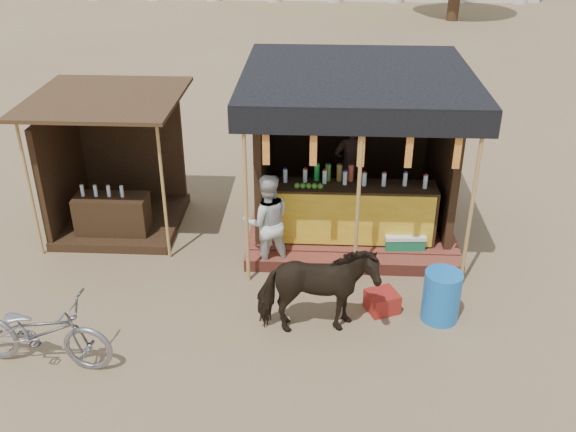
# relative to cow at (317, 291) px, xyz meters

# --- Properties ---
(ground) EXTENTS (120.00, 120.00, 0.00)m
(ground) POSITION_rel_cow_xyz_m (-0.44, -0.35, -0.66)
(ground) COLOR #846B4C
(ground) RESTS_ON ground
(main_stall) EXTENTS (3.60, 3.61, 2.78)m
(main_stall) POSITION_rel_cow_xyz_m (0.55, 3.01, 0.37)
(main_stall) COLOR brown
(main_stall) RESTS_ON ground
(secondary_stall) EXTENTS (2.40, 2.40, 2.38)m
(secondary_stall) POSITION_rel_cow_xyz_m (-3.61, 2.89, 0.19)
(secondary_stall) COLOR #332012
(secondary_stall) RESTS_ON ground
(cow) EXTENTS (1.64, 0.93, 1.32)m
(cow) POSITION_rel_cow_xyz_m (0.00, 0.00, 0.00)
(cow) COLOR black
(cow) RESTS_ON ground
(motorbike) EXTENTS (1.93, 0.84, 0.98)m
(motorbike) POSITION_rel_cow_xyz_m (-3.42, -0.81, -0.17)
(motorbike) COLOR gray
(motorbike) RESTS_ON ground
(bystander) EXTENTS (0.88, 0.76, 1.56)m
(bystander) POSITION_rel_cow_xyz_m (-0.79, 1.65, 0.12)
(bystander) COLOR silver
(bystander) RESTS_ON ground
(blue_barrel) EXTENTS (0.54, 0.54, 0.74)m
(blue_barrel) POSITION_rel_cow_xyz_m (1.71, 0.39, -0.29)
(blue_barrel) COLOR blue
(blue_barrel) RESTS_ON ground
(red_crate) EXTENTS (0.53, 0.52, 0.29)m
(red_crate) POSITION_rel_cow_xyz_m (0.93, 0.54, -0.51)
(red_crate) COLOR maroon
(red_crate) RESTS_ON ground
(cooler) EXTENTS (0.67, 0.48, 0.46)m
(cooler) POSITION_rel_cow_xyz_m (1.37, 2.02, -0.43)
(cooler) COLOR #186D44
(cooler) RESTS_ON ground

